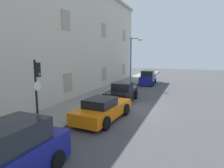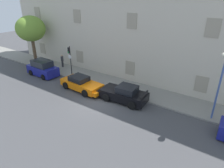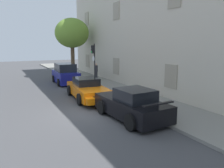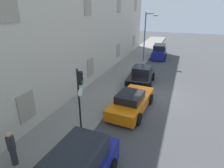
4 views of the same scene
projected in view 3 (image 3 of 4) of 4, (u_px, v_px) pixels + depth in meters
ground_plane at (91, 113)px, 11.79m from camera, size 80.00×80.00×0.00m
sidewalk at (150, 103)px, 13.49m from camera, size 60.00×3.20×0.14m
building_facade at (203, 15)px, 14.37m from camera, size 36.54×5.50×10.86m
sportscar_red_lead at (88, 90)px, 14.60m from camera, size 5.03×2.31×1.36m
sportscar_yellow_flank at (129, 105)px, 10.92m from camera, size 4.69×2.29×1.53m
hatchback_distant at (65, 74)px, 20.42m from camera, size 4.00×2.06×1.85m
tree_near_kerb at (72, 33)px, 24.18m from camera, size 3.69×3.69×6.26m
traffic_light at (94, 57)px, 18.11m from camera, size 0.44×0.36×3.49m
pedestrian_admiring at (96, 71)px, 21.80m from camera, size 0.43×0.43×1.61m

